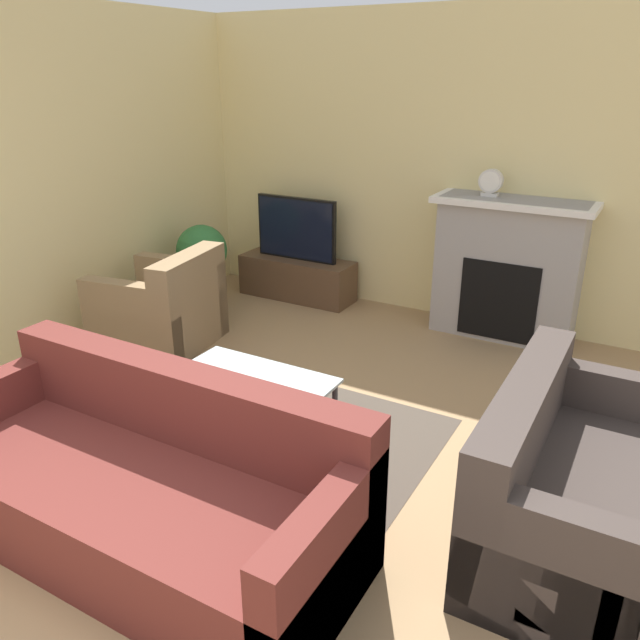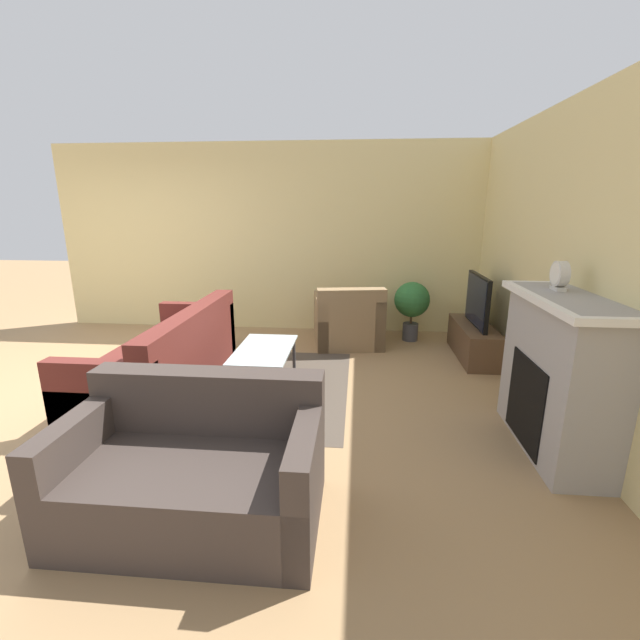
{
  "view_description": "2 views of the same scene",
  "coord_description": "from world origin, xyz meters",
  "px_view_note": "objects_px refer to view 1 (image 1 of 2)",
  "views": [
    {
      "loc": [
        1.87,
        -0.71,
        2.19
      ],
      "look_at": [
        0.05,
        2.48,
        0.71
      ],
      "focal_mm": 35.0,
      "sensor_mm": 36.0,
      "label": 1
    },
    {
      "loc": [
        3.87,
        3.0,
        1.82
      ],
      "look_at": [
        0.06,
        2.65,
        0.8
      ],
      "focal_mm": 24.0,
      "sensor_mm": 36.0,
      "label": 2
    }
  ],
  "objects_px": {
    "armchair_by_window": "(163,311)",
    "potted_plant": "(202,254)",
    "couch_sectional": "(146,489)",
    "coffee_table": "(252,385)",
    "couch_loveseat": "(575,491)",
    "mantel_clock": "(491,182)",
    "tv": "(296,229)"
  },
  "relations": [
    {
      "from": "couch_loveseat",
      "to": "coffee_table",
      "type": "xyz_separation_m",
      "value": [
        -1.9,
        -0.0,
        0.08
      ]
    },
    {
      "from": "couch_loveseat",
      "to": "armchair_by_window",
      "type": "xyz_separation_m",
      "value": [
        -3.41,
        0.81,
        0.01
      ]
    },
    {
      "from": "couch_sectional",
      "to": "mantel_clock",
      "type": "xyz_separation_m",
      "value": [
        0.64,
        3.45,
        1.03
      ]
    },
    {
      "from": "mantel_clock",
      "to": "tv",
      "type": "bearing_deg",
      "value": -177.86
    },
    {
      "from": "couch_loveseat",
      "to": "coffee_table",
      "type": "distance_m",
      "value": 1.91
    },
    {
      "from": "coffee_table",
      "to": "mantel_clock",
      "type": "distance_m",
      "value": 2.72
    },
    {
      "from": "mantel_clock",
      "to": "armchair_by_window",
      "type": "bearing_deg",
      "value": -143.63
    },
    {
      "from": "couch_sectional",
      "to": "couch_loveseat",
      "type": "xyz_separation_m",
      "value": [
        1.83,
        1.01,
        0.0
      ]
    },
    {
      "from": "tv",
      "to": "coffee_table",
      "type": "distance_m",
      "value": 2.66
    },
    {
      "from": "tv",
      "to": "couch_loveseat",
      "type": "xyz_separation_m",
      "value": [
        3.04,
        -2.37,
        -0.43
      ]
    },
    {
      "from": "couch_sectional",
      "to": "potted_plant",
      "type": "height_order",
      "value": "potted_plant"
    },
    {
      "from": "armchair_by_window",
      "to": "coffee_table",
      "type": "distance_m",
      "value": 1.71
    },
    {
      "from": "couch_sectional",
      "to": "coffee_table",
      "type": "xyz_separation_m",
      "value": [
        -0.08,
        1.01,
        0.09
      ]
    },
    {
      "from": "couch_loveseat",
      "to": "mantel_clock",
      "type": "height_order",
      "value": "mantel_clock"
    },
    {
      "from": "tv",
      "to": "potted_plant",
      "type": "bearing_deg",
      "value": -132.16
    },
    {
      "from": "couch_sectional",
      "to": "potted_plant",
      "type": "relative_size",
      "value": 2.68
    },
    {
      "from": "armchair_by_window",
      "to": "potted_plant",
      "type": "relative_size",
      "value": 1.2
    },
    {
      "from": "couch_loveseat",
      "to": "armchair_by_window",
      "type": "distance_m",
      "value": 3.5
    },
    {
      "from": "potted_plant",
      "to": "mantel_clock",
      "type": "bearing_deg",
      "value": 17.16
    },
    {
      "from": "coffee_table",
      "to": "potted_plant",
      "type": "distance_m",
      "value": 2.45
    },
    {
      "from": "armchair_by_window",
      "to": "mantel_clock",
      "type": "bearing_deg",
      "value": 117.29
    },
    {
      "from": "mantel_clock",
      "to": "couch_loveseat",
      "type": "bearing_deg",
      "value": -64.03
    },
    {
      "from": "couch_sectional",
      "to": "armchair_by_window",
      "type": "height_order",
      "value": "same"
    },
    {
      "from": "coffee_table",
      "to": "mantel_clock",
      "type": "relative_size",
      "value": 4.43
    },
    {
      "from": "couch_sectional",
      "to": "couch_loveseat",
      "type": "bearing_deg",
      "value": 28.94
    },
    {
      "from": "armchair_by_window",
      "to": "potted_plant",
      "type": "height_order",
      "value": "potted_plant"
    },
    {
      "from": "couch_loveseat",
      "to": "coffee_table",
      "type": "height_order",
      "value": "couch_loveseat"
    },
    {
      "from": "tv",
      "to": "coffee_table",
      "type": "height_order",
      "value": "tv"
    },
    {
      "from": "tv",
      "to": "mantel_clock",
      "type": "xyz_separation_m",
      "value": [
        1.85,
        0.07,
        0.6
      ]
    },
    {
      "from": "coffee_table",
      "to": "mantel_clock",
      "type": "xyz_separation_m",
      "value": [
        0.71,
        2.45,
        0.94
      ]
    },
    {
      "from": "couch_sectional",
      "to": "potted_plant",
      "type": "distance_m",
      "value": 3.27
    },
    {
      "from": "armchair_by_window",
      "to": "couch_loveseat",
      "type": "bearing_deg",
      "value": 67.53
    }
  ]
}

